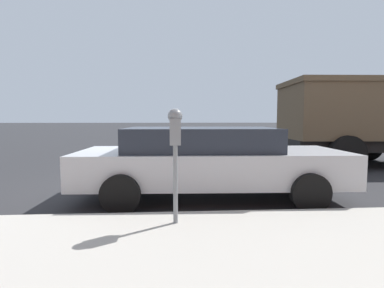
# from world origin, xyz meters

# --- Properties ---
(ground_plane) EXTENTS (220.00, 220.00, 0.00)m
(ground_plane) POSITION_xyz_m (0.00, 0.00, 0.00)
(ground_plane) COLOR #2B2B2D
(parking_meter) EXTENTS (0.21, 0.19, 1.50)m
(parking_meter) POSITION_xyz_m (-2.67, -0.78, 1.28)
(parking_meter) COLOR gray
(parking_meter) RESTS_ON sidewalk
(car_silver) EXTENTS (2.19, 4.94, 1.34)m
(car_silver) POSITION_xyz_m (-0.95, -1.43, 0.73)
(car_silver) COLOR #B7BABF
(car_silver) RESTS_ON ground_plane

